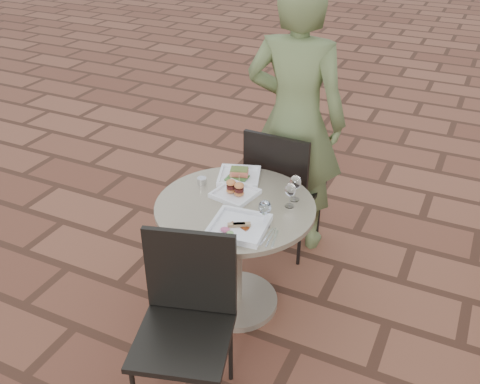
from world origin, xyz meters
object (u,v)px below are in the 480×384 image
at_px(plate_sliders, 235,191).
at_px(chair_near, 187,310).
at_px(cafe_table, 235,240).
at_px(plate_salmon, 239,176).
at_px(diner, 295,121).
at_px(chair_far, 281,182).
at_px(plate_tuna, 239,226).

bearing_deg(plate_sliders, chair_near, -81.09).
relative_size(chair_near, plate_sliders, 3.60).
bearing_deg(chair_near, cafe_table, 80.07).
xyz_separation_m(chair_near, plate_salmon, (-0.19, 0.96, 0.20)).
height_order(chair_near, diner, diner).
distance_m(cafe_table, plate_salmon, 0.40).
relative_size(chair_far, plate_sliders, 3.60).
bearing_deg(plate_salmon, plate_tuna, -64.51).
bearing_deg(cafe_table, plate_tuna, -59.38).
distance_m(chair_far, plate_tuna, 0.86).
xyz_separation_m(plate_salmon, plate_tuna, (0.23, -0.48, -0.00)).
relative_size(chair_far, chair_near, 1.00).
relative_size(diner, plate_sliders, 7.15).
distance_m(plate_salmon, plate_tuna, 0.53).
height_order(chair_near, plate_salmon, chair_near).
xyz_separation_m(chair_far, plate_salmon, (-0.14, -0.36, 0.20)).
bearing_deg(diner, chair_far, 82.94).
xyz_separation_m(diner, plate_tuna, (0.08, -1.02, -0.18)).
distance_m(chair_far, plate_salmon, 0.43).
bearing_deg(plate_tuna, plate_salmon, 115.49).
relative_size(chair_far, diner, 0.50).
bearing_deg(plate_sliders, plate_salmon, 109.13).
relative_size(cafe_table, chair_near, 0.97).
bearing_deg(plate_tuna, chair_near, -95.13).
relative_size(plate_salmon, plate_tuna, 0.99).
bearing_deg(cafe_table, chair_far, 87.41).
bearing_deg(cafe_table, diner, 87.22).
bearing_deg(plate_tuna, chair_far, 96.22).
bearing_deg(plate_sliders, diner, 83.49).
bearing_deg(chair_near, plate_salmon, 84.60).
height_order(cafe_table, plate_salmon, plate_salmon).
bearing_deg(diner, plate_sliders, 79.86).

